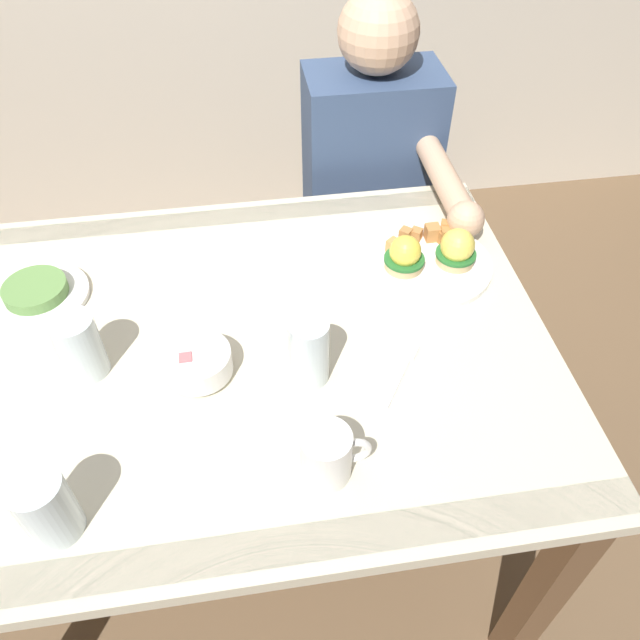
# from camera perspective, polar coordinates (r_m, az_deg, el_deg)

# --- Properties ---
(ground_plane) EXTENTS (6.00, 6.00, 0.00)m
(ground_plane) POSITION_cam_1_polar(r_m,az_deg,el_deg) (1.79, -5.63, -18.21)
(ground_plane) COLOR brown
(dining_table) EXTENTS (1.20, 0.90, 0.74)m
(dining_table) POSITION_cam_1_polar(r_m,az_deg,el_deg) (1.25, -7.69, -5.48)
(dining_table) COLOR beige
(dining_table) RESTS_ON ground_plane
(eggs_benedict_plate) EXTENTS (0.27, 0.27, 0.09)m
(eggs_benedict_plate) POSITION_cam_1_polar(r_m,az_deg,el_deg) (1.33, 10.06, 5.78)
(eggs_benedict_plate) COLOR white
(eggs_benedict_plate) RESTS_ON dining_table
(fruit_bowl) EXTENTS (0.12, 0.12, 0.06)m
(fruit_bowl) POSITION_cam_1_polar(r_m,az_deg,el_deg) (1.12, -11.09, -3.82)
(fruit_bowl) COLOR white
(fruit_bowl) RESTS_ON dining_table
(coffee_mug) EXTENTS (0.11, 0.08, 0.09)m
(coffee_mug) POSITION_cam_1_polar(r_m,az_deg,el_deg) (0.96, 0.68, -12.14)
(coffee_mug) COLOR white
(coffee_mug) RESTS_ON dining_table
(fork) EXTENTS (0.10, 0.14, 0.00)m
(fork) POSITION_cam_1_polar(r_m,az_deg,el_deg) (1.13, 7.51, -4.55)
(fork) COLOR silver
(fork) RESTS_ON dining_table
(water_glass_near) EXTENTS (0.08, 0.08, 0.13)m
(water_glass_near) POSITION_cam_1_polar(r_m,az_deg,el_deg) (1.16, -21.07, -2.50)
(water_glass_near) COLOR silver
(water_glass_near) RESTS_ON dining_table
(water_glass_far) EXTENTS (0.07, 0.07, 0.13)m
(water_glass_far) POSITION_cam_1_polar(r_m,az_deg,el_deg) (1.07, -1.01, -3.13)
(water_glass_far) COLOR silver
(water_glass_far) RESTS_ON dining_table
(water_glass_extra) EXTENTS (0.08, 0.08, 0.12)m
(water_glass_extra) POSITION_cam_1_polar(r_m,az_deg,el_deg) (0.99, -23.69, -15.57)
(water_glass_extra) COLOR silver
(water_glass_extra) RESTS_ON dining_table
(side_plate) EXTENTS (0.20, 0.20, 0.04)m
(side_plate) POSITION_cam_1_polar(r_m,az_deg,el_deg) (1.36, -24.50, 2.23)
(side_plate) COLOR white
(side_plate) RESTS_ON dining_table
(diner_person) EXTENTS (0.34, 0.54, 1.14)m
(diner_person) POSITION_cam_1_polar(r_m,az_deg,el_deg) (1.73, 4.80, 12.14)
(diner_person) COLOR #33333D
(diner_person) RESTS_ON ground_plane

